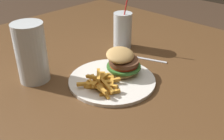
# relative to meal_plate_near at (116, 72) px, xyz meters

# --- Properties ---
(dining_table) EXTENTS (1.56, 1.13, 0.75)m
(dining_table) POSITION_rel_meal_plate_near_xyz_m (-0.13, 0.17, -0.10)
(dining_table) COLOR brown
(dining_table) RESTS_ON ground_plane
(meal_plate_near) EXTENTS (0.26, 0.26, 0.09)m
(meal_plate_near) POSITION_rel_meal_plate_near_xyz_m (0.00, 0.00, 0.00)
(meal_plate_near) COLOR white
(meal_plate_near) RESTS_ON dining_table
(beer_glass) EXTENTS (0.09, 0.09, 0.18)m
(beer_glass) POSITION_rel_meal_plate_near_xyz_m (-0.17, 0.18, 0.06)
(beer_glass) COLOR silver
(beer_glass) RESTS_ON dining_table
(juice_glass) EXTENTS (0.07, 0.07, 0.19)m
(juice_glass) POSITION_rel_meal_plate_near_xyz_m (0.20, 0.15, 0.04)
(juice_glass) COLOR silver
(juice_glass) RESTS_ON dining_table
(spoon) EXTENTS (0.10, 0.19, 0.02)m
(spoon) POSITION_rel_meal_plate_near_xyz_m (0.14, 0.09, -0.02)
(spoon) COLOR silver
(spoon) RESTS_ON dining_table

